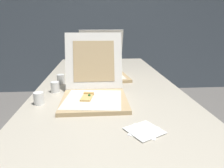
{
  "coord_description": "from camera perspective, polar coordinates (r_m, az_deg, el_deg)",
  "views": [
    {
      "loc": [
        -0.08,
        -0.82,
        1.18
      ],
      "look_at": [
        0.02,
        0.47,
        0.8
      ],
      "focal_mm": 33.4,
      "sensor_mm": 36.0,
      "label": 1
    }
  ],
  "objects": [
    {
      "name": "table",
      "position": [
        1.54,
        -1.25,
        -1.86
      ],
      "size": [
        0.99,
        2.33,
        0.74
      ],
      "color": "#BCB29E",
      "rests_on": "ground"
    },
    {
      "name": "cup_white_near_center",
      "position": [
        1.41,
        -15.31,
        -0.81
      ],
      "size": [
        0.06,
        0.06,
        0.07
      ],
      "primitive_type": "cylinder",
      "color": "white",
      "rests_on": "table"
    },
    {
      "name": "napkin_pile",
      "position": [
        0.91,
        8.81,
        -12.54
      ],
      "size": [
        0.18,
        0.18,
        0.01
      ],
      "color": "white",
      "rests_on": "table"
    },
    {
      "name": "pizza_box_middle",
      "position": [
        1.74,
        -2.33,
        3.65
      ],
      "size": [
        0.42,
        0.42,
        0.38
      ],
      "rotation": [
        0.0,
        0.0,
        0.13
      ],
      "color": "tan",
      "rests_on": "table"
    },
    {
      "name": "cup_white_near_left",
      "position": [
        1.23,
        -19.4,
        -3.74
      ],
      "size": [
        0.06,
        0.06,
        0.07
      ],
      "primitive_type": "cylinder",
      "color": "white",
      "rests_on": "table"
    },
    {
      "name": "wall_back",
      "position": [
        3.7,
        -3.37,
        18.19
      ],
      "size": [
        10.0,
        0.1,
        2.6
      ],
      "primitive_type": "cube",
      "color": "#4C5660",
      "rests_on": "ground"
    },
    {
      "name": "cup_white_mid",
      "position": [
        1.6,
        -13.84,
        1.32
      ],
      "size": [
        0.06,
        0.06,
        0.07
      ],
      "primitive_type": "cylinder",
      "color": "white",
      "rests_on": "table"
    },
    {
      "name": "pizza_box_front",
      "position": [
        1.24,
        -4.95,
        -1.78
      ],
      "size": [
        0.37,
        0.49,
        0.38
      ],
      "rotation": [
        0.0,
        0.0,
        -0.0
      ],
      "color": "tan",
      "rests_on": "table"
    }
  ]
}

